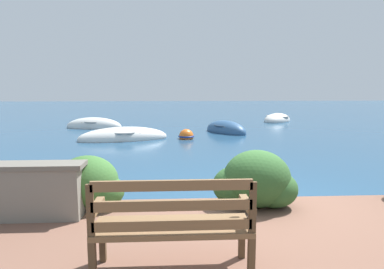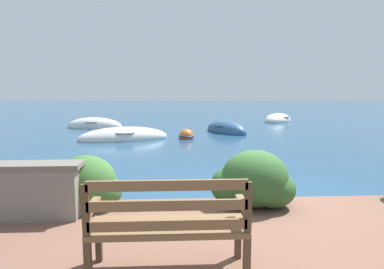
# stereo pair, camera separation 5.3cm
# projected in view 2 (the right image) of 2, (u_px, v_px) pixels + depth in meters

# --- Properties ---
(ground_plane) EXTENTS (80.00, 80.00, 0.00)m
(ground_plane) POSITION_uv_depth(u_px,v_px,m) (246.00, 211.00, 5.30)
(ground_plane) COLOR navy
(park_bench) EXTENTS (1.44, 0.48, 0.93)m
(park_bench) POSITION_uv_depth(u_px,v_px,m) (168.00, 223.00, 3.07)
(park_bench) COLOR brown
(park_bench) RESTS_ON patio_terrace
(hedge_clump_far_left) EXTENTS (1.09, 0.78, 0.74)m
(hedge_clump_far_left) POSITION_uv_depth(u_px,v_px,m) (85.00, 185.00, 4.84)
(hedge_clump_far_left) COLOR #38662D
(hedge_clump_far_left) RESTS_ON patio_terrace
(hedge_clump_left) EXTENTS (1.20, 0.86, 0.81)m
(hedge_clump_left) POSITION_uv_depth(u_px,v_px,m) (253.00, 182.00, 4.85)
(hedge_clump_left) COLOR #2D5628
(hedge_clump_left) RESTS_ON patio_terrace
(rowboat_nearest) EXTENTS (3.40, 1.95, 0.82)m
(rowboat_nearest) POSITION_uv_depth(u_px,v_px,m) (124.00, 138.00, 12.40)
(rowboat_nearest) COLOR silver
(rowboat_nearest) RESTS_ON ground_plane
(rowboat_mid) EXTENTS (2.01, 2.41, 0.88)m
(rowboat_mid) POSITION_uv_depth(u_px,v_px,m) (226.00, 131.00, 14.31)
(rowboat_mid) COLOR #2D517A
(rowboat_mid) RESTS_ON ground_plane
(rowboat_far) EXTENTS (2.74, 1.37, 0.87)m
(rowboat_far) POSITION_uv_depth(u_px,v_px,m) (95.00, 127.00, 15.82)
(rowboat_far) COLOR silver
(rowboat_far) RESTS_ON ground_plane
(rowboat_outer) EXTENTS (2.33, 2.49, 0.79)m
(rowboat_outer) POSITION_uv_depth(u_px,v_px,m) (278.00, 120.00, 18.83)
(rowboat_outer) COLOR silver
(rowboat_outer) RESTS_ON ground_plane
(mooring_buoy) EXTENTS (0.59, 0.59, 0.54)m
(mooring_buoy) POSITION_uv_depth(u_px,v_px,m) (186.00, 136.00, 12.60)
(mooring_buoy) COLOR orange
(mooring_buoy) RESTS_ON ground_plane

